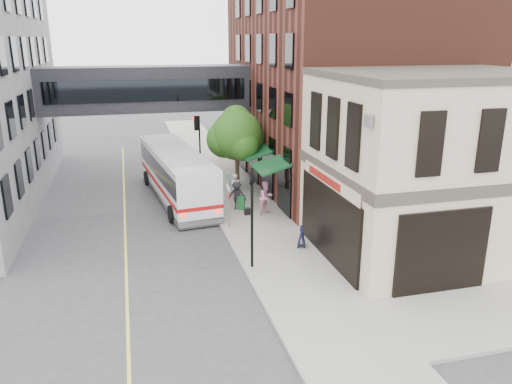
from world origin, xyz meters
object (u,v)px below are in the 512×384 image
newspaper_box (241,202)px  sandwich_board (301,237)px  pedestrian_c (237,195)px  bus (176,172)px  pedestrian_a (236,188)px  pedestrian_b (266,197)px

newspaper_box → sandwich_board: bearing=-52.4°
pedestrian_c → sandwich_board: pedestrian_c is taller
bus → pedestrian_c: size_ratio=6.92×
pedestrian_a → pedestrian_c: bearing=-96.0°
bus → pedestrian_a: bearing=-32.6°
pedestrian_a → newspaper_box: bearing=-84.7°
bus → pedestrian_a: (3.34, -2.13, -0.70)m
pedestrian_b → newspaper_box: pedestrian_b is taller
bus → newspaper_box: (3.38, -3.43, -1.18)m
pedestrian_c → newspaper_box: (0.25, -0.03, -0.44)m
pedestrian_a → newspaper_box: size_ratio=2.17×
pedestrian_b → bus: bearing=104.1°
pedestrian_c → sandwich_board: size_ratio=1.73×
pedestrian_c → pedestrian_b: bearing=-19.8°
sandwich_board → pedestrian_a: bearing=123.8°
pedestrian_c → sandwich_board: bearing=-54.3°
newspaper_box → bus: bearing=158.0°
pedestrian_b → pedestrian_c: bearing=109.9°
sandwich_board → pedestrian_c: bearing=128.0°
bus → newspaper_box: 4.96m
pedestrian_b → newspaper_box: (-1.19, 1.15, -0.56)m
bus → newspaper_box: size_ratio=14.40×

